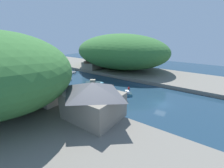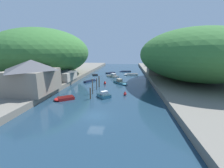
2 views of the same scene
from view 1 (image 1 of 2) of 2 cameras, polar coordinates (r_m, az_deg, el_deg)
water_surface at (r=54.97m, az=-12.94°, el=0.58°), size 130.00×130.00×0.00m
left_bank at (r=44.05m, az=-36.00°, el=-6.42°), size 22.00×120.00×1.19m
right_bank at (r=71.71m, az=0.90°, el=5.73°), size 22.00×120.00×1.19m
hillside_right at (r=69.73m, az=3.38°, el=12.29°), size 31.33×43.87×15.51m
waterfront_building at (r=28.41m, az=-7.22°, el=-5.93°), size 8.83×10.75×7.07m
boathouse_shed at (r=39.29m, az=-22.53°, el=-2.98°), size 7.84×8.95×3.63m
right_bank_cottage at (r=70.14m, az=-7.80°, el=7.50°), size 7.02×7.14×4.04m
boat_white_cruiser at (r=65.87m, az=-24.05°, el=2.62°), size 4.85×5.15×0.51m
boat_cabin_cruiser at (r=47.98m, az=-16.76°, el=-2.11°), size 3.75×5.63×0.50m
boat_small_dinghy at (r=42.35m, az=5.18°, el=-3.83°), size 3.82×3.93×1.44m
boat_near_quay at (r=73.91m, az=-22.60°, el=4.38°), size 5.92×2.79×0.43m
boat_navy_launch at (r=57.84m, az=-26.25°, el=0.18°), size 3.04×3.60×0.38m
boat_far_right_bank at (r=34.87m, az=2.56°, el=-9.26°), size 4.48×4.01×0.56m
boat_moored_right at (r=58.90m, az=-18.20°, el=1.75°), size 5.95×5.95×1.44m
boat_yellow_tender at (r=66.96m, az=-15.78°, el=3.86°), size 6.05×2.76×0.68m
boat_red_skiff at (r=52.66m, az=-6.54°, el=0.63°), size 5.10×6.18×1.43m
mooring_post_nearest at (r=39.27m, az=5.54°, el=-4.42°), size 0.28×0.28×2.51m
mooring_post_second at (r=40.61m, az=0.50°, el=-2.65°), size 0.23×0.23×3.66m
mooring_post_middle at (r=43.03m, az=-3.64°, el=-1.82°), size 0.22×0.22×3.13m
mooring_post_fourth at (r=45.08m, az=-6.96°, el=-0.96°), size 0.31×0.31×3.13m
channel_buoy_near at (r=47.03m, az=6.40°, el=-1.61°), size 0.70×0.70×1.05m
channel_buoy_far at (r=48.38m, az=-8.90°, el=-1.08°), size 0.78×0.78×1.17m
person_on_quay at (r=35.48m, az=-15.29°, el=-6.04°), size 0.34×0.43×1.69m
person_by_boathouse at (r=40.52m, az=-19.33°, el=-3.31°), size 0.28×0.41×1.69m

